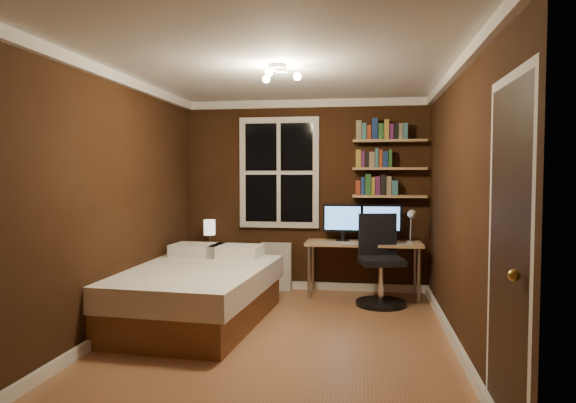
# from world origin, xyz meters

# --- Properties ---
(floor) EXTENTS (4.20, 4.20, 0.00)m
(floor) POSITION_xyz_m (0.00, 0.00, 0.00)
(floor) COLOR #8E5C39
(floor) RESTS_ON ground
(wall_back) EXTENTS (3.20, 0.04, 2.50)m
(wall_back) POSITION_xyz_m (0.00, 2.10, 1.25)
(wall_back) COLOR black
(wall_back) RESTS_ON ground
(wall_left) EXTENTS (0.04, 4.20, 2.50)m
(wall_left) POSITION_xyz_m (-1.60, 0.00, 1.25)
(wall_left) COLOR black
(wall_left) RESTS_ON ground
(wall_right) EXTENTS (0.04, 4.20, 2.50)m
(wall_right) POSITION_xyz_m (1.60, 0.00, 1.25)
(wall_right) COLOR black
(wall_right) RESTS_ON ground
(ceiling) EXTENTS (3.20, 4.20, 0.02)m
(ceiling) POSITION_xyz_m (0.00, 0.00, 2.50)
(ceiling) COLOR white
(ceiling) RESTS_ON wall_back
(window) EXTENTS (1.06, 0.06, 1.46)m
(window) POSITION_xyz_m (-0.35, 2.06, 1.55)
(window) COLOR silver
(window) RESTS_ON wall_back
(door) EXTENTS (0.03, 0.82, 2.05)m
(door) POSITION_xyz_m (1.59, -1.55, 1.02)
(door) COLOR black
(door) RESTS_ON ground
(door_knob) EXTENTS (0.06, 0.06, 0.06)m
(door_knob) POSITION_xyz_m (1.55, -1.85, 1.00)
(door_knob) COLOR gold
(door_knob) RESTS_ON door
(ceiling_fixture) EXTENTS (0.44, 0.44, 0.18)m
(ceiling_fixture) POSITION_xyz_m (0.00, -0.10, 2.40)
(ceiling_fixture) COLOR beige
(ceiling_fixture) RESTS_ON ceiling
(bookshelf_lower) EXTENTS (0.92, 0.22, 0.03)m
(bookshelf_lower) POSITION_xyz_m (1.08, 1.98, 1.25)
(bookshelf_lower) COLOR tan
(bookshelf_lower) RESTS_ON wall_back
(books_row_lower) EXTENTS (0.48, 0.16, 0.23)m
(books_row_lower) POSITION_xyz_m (1.08, 1.98, 1.38)
(books_row_lower) COLOR #95361B
(books_row_lower) RESTS_ON bookshelf_lower
(bookshelf_middle) EXTENTS (0.92, 0.22, 0.03)m
(bookshelf_middle) POSITION_xyz_m (1.08, 1.98, 1.60)
(bookshelf_middle) COLOR tan
(bookshelf_middle) RESTS_ON wall_back
(books_row_middle) EXTENTS (0.48, 0.16, 0.23)m
(books_row_middle) POSITION_xyz_m (1.08, 1.98, 1.73)
(books_row_middle) COLOR navy
(books_row_middle) RESTS_ON bookshelf_middle
(bookshelf_upper) EXTENTS (0.92, 0.22, 0.03)m
(bookshelf_upper) POSITION_xyz_m (1.08, 1.98, 1.95)
(bookshelf_upper) COLOR tan
(bookshelf_upper) RESTS_ON wall_back
(books_row_upper) EXTENTS (0.60, 0.16, 0.23)m
(books_row_upper) POSITION_xyz_m (1.08, 1.98, 2.08)
(books_row_upper) COLOR #275C29
(books_row_upper) RESTS_ON bookshelf_upper
(bed) EXTENTS (1.63, 2.17, 0.70)m
(bed) POSITION_xyz_m (-1.00, 0.40, 0.30)
(bed) COLOR brown
(bed) RESTS_ON ground
(nightstand) EXTENTS (0.47, 0.47, 0.50)m
(nightstand) POSITION_xyz_m (-1.25, 1.85, 0.25)
(nightstand) COLOR brown
(nightstand) RESTS_ON ground
(bedside_lamp) EXTENTS (0.15, 0.15, 0.44)m
(bedside_lamp) POSITION_xyz_m (-1.25, 1.85, 0.71)
(bedside_lamp) COLOR beige
(bedside_lamp) RESTS_ON nightstand
(radiator) EXTENTS (0.41, 0.15, 0.62)m
(radiator) POSITION_xyz_m (-0.38, 1.99, 0.31)
(radiator) COLOR silver
(radiator) RESTS_ON ground
(desk) EXTENTS (1.44, 0.54, 0.68)m
(desk) POSITION_xyz_m (0.76, 1.81, 0.62)
(desk) COLOR tan
(desk) RESTS_ON ground
(monitor_left) EXTENTS (0.50, 0.12, 0.47)m
(monitor_left) POSITION_xyz_m (0.50, 1.88, 0.92)
(monitor_left) COLOR black
(monitor_left) RESTS_ON desk
(monitor_right) EXTENTS (0.50, 0.12, 0.47)m
(monitor_right) POSITION_xyz_m (0.98, 1.88, 0.92)
(monitor_right) COLOR black
(monitor_right) RESTS_ON desk
(desk_lamp) EXTENTS (0.14, 0.32, 0.44)m
(desk_lamp) POSITION_xyz_m (1.34, 1.71, 0.90)
(desk_lamp) COLOR silver
(desk_lamp) RESTS_ON desk
(office_chair) EXTENTS (0.58, 0.58, 1.06)m
(office_chair) POSITION_xyz_m (0.96, 1.41, 0.41)
(office_chair) COLOR black
(office_chair) RESTS_ON ground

